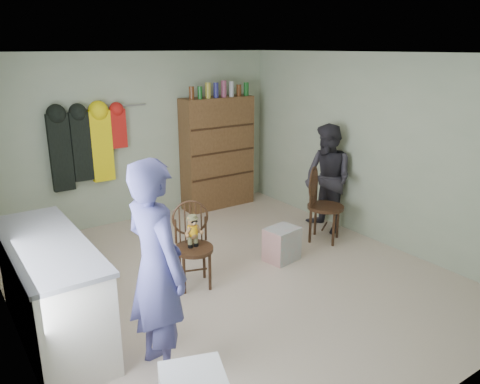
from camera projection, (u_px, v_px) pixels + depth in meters
ground_plane at (232, 278)px, 5.41m from camera, size 5.00×5.00×0.00m
room_walls at (206, 136)px, 5.35m from camera, size 5.00×5.00×5.00m
counter at (52, 289)px, 4.21m from camera, size 0.64×1.86×0.94m
chair_front at (193, 239)px, 5.13m from camera, size 0.53×0.53×0.95m
chair_far at (321, 202)px, 6.33m from camera, size 0.64×0.64×1.03m
striped_bag at (282, 244)px, 5.82m from camera, size 0.45×0.37×0.42m
person_left at (157, 269)px, 3.66m from camera, size 0.51×0.70×1.79m
person_right at (328, 179)px, 6.60m from camera, size 0.64×0.79×1.55m
dresser at (217, 152)px, 7.62m from camera, size 1.20×0.39×2.06m
coat_rack at (86, 146)px, 6.46m from camera, size 1.42×0.12×1.09m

